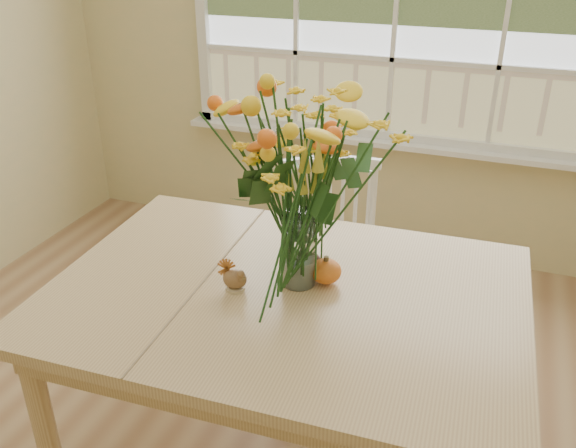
% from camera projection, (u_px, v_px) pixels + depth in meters
% --- Properties ---
extents(wall_back, '(4.00, 0.02, 2.70)m').
position_uv_depth(wall_back, '(397.00, 20.00, 3.21)').
color(wall_back, beige).
rests_on(wall_back, floor).
extents(dining_table, '(1.51, 1.11, 0.79)m').
position_uv_depth(dining_table, '(286.00, 313.00, 1.95)').
color(dining_table, tan).
rests_on(dining_table, floor).
extents(windsor_chair, '(0.54, 0.53, 0.91)m').
position_uv_depth(windsor_chair, '(330.00, 255.00, 2.66)').
color(windsor_chair, white).
rests_on(windsor_chair, floor).
extents(flower_vase, '(0.51, 0.51, 0.61)m').
position_uv_depth(flower_vase, '(300.00, 177.00, 1.78)').
color(flower_vase, white).
rests_on(flower_vase, dining_table).
extents(pumpkin, '(0.10, 0.10, 0.08)m').
position_uv_depth(pumpkin, '(326.00, 272.00, 1.93)').
color(pumpkin, '#CA4F17').
rests_on(pumpkin, dining_table).
extents(turkey_figurine, '(0.08, 0.07, 0.10)m').
position_uv_depth(turkey_figurine, '(235.00, 279.00, 1.89)').
color(turkey_figurine, '#CCB78C').
rests_on(turkey_figurine, dining_table).
extents(dark_gourd, '(0.13, 0.09, 0.08)m').
position_uv_depth(dark_gourd, '(308.00, 265.00, 1.97)').
color(dark_gourd, '#38160F').
rests_on(dark_gourd, dining_table).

